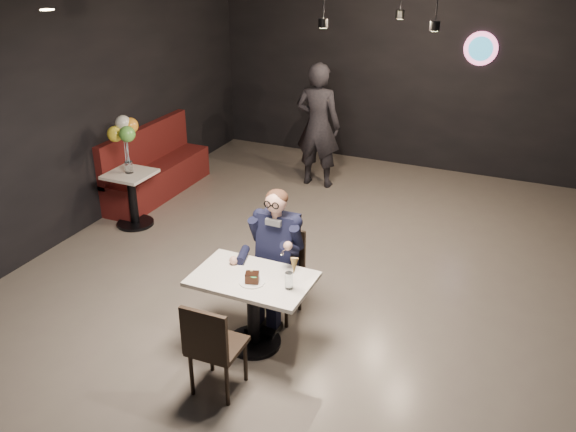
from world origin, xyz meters
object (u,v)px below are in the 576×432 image
at_px(chair_far, 278,276).
at_px(seated_man, 278,253).
at_px(balloon_vase, 129,167).
at_px(passerby, 318,126).
at_px(main_table, 253,311).
at_px(sundae_glass, 289,281).
at_px(booth_bench, 157,162).
at_px(side_table, 133,201).
at_px(chair_near, 217,344).

height_order(chair_far, seated_man, seated_man).
bearing_deg(balloon_vase, passerby, 53.85).
bearing_deg(main_table, passerby, 103.17).
relative_size(chair_far, sundae_glass, 5.77).
bearing_deg(chair_far, passerby, 105.17).
height_order(chair_far, balloon_vase, chair_far).
bearing_deg(booth_bench, chair_far, -35.84).
distance_m(chair_far, side_table, 2.89).
bearing_deg(balloon_vase, sundae_glass, -29.55).
bearing_deg(side_table, passerby, 53.85).
height_order(main_table, sundae_glass, sundae_glass).
bearing_deg(booth_bench, seated_man, -35.84).
height_order(main_table, booth_bench, booth_bench).
height_order(chair_near, booth_bench, booth_bench).
height_order(chair_far, sundae_glass, chair_far).
relative_size(chair_far, seated_man, 0.64).
height_order(main_table, chair_far, chair_far).
relative_size(seated_man, balloon_vase, 9.37).
relative_size(sundae_glass, booth_bench, 0.08).
distance_m(chair_near, balloon_vase, 3.56).
xyz_separation_m(booth_bench, balloon_vase, (0.30, -1.00, 0.31)).
distance_m(main_table, passerby, 4.17).
relative_size(chair_far, balloon_vase, 5.99).
height_order(seated_man, balloon_vase, seated_man).
height_order(seated_man, sundae_glass, seated_man).
bearing_deg(main_table, chair_far, 90.00).
distance_m(seated_man, side_table, 2.91).
bearing_deg(side_table, main_table, -32.38).
relative_size(chair_far, side_table, 1.31).
bearing_deg(chair_far, main_table, -90.00).
xyz_separation_m(chair_far, sundae_glass, (0.38, -0.59, 0.37)).
bearing_deg(chair_near, chair_far, 88.80).
xyz_separation_m(booth_bench, side_table, (0.30, -1.00, -0.16)).
bearing_deg(seated_man, passerby, 105.17).
relative_size(side_table, passerby, 0.37).
bearing_deg(booth_bench, balloon_vase, -73.30).
xyz_separation_m(main_table, sundae_glass, (0.38, -0.04, 0.45)).
relative_size(chair_near, booth_bench, 0.45).
xyz_separation_m(main_table, seated_man, (0.00, 0.55, 0.34)).
bearing_deg(chair_near, sundae_glass, 57.32).
height_order(seated_man, passerby, passerby).
relative_size(balloon_vase, passerby, 0.08).
distance_m(booth_bench, passerby, 2.45).
relative_size(chair_near, passerby, 0.49).
distance_m(booth_bench, side_table, 1.06).
bearing_deg(main_table, seated_man, 90.00).
bearing_deg(main_table, sundae_glass, -5.79).
relative_size(main_table, sundae_glass, 6.90).
bearing_deg(seated_man, chair_far, 90.00).
xyz_separation_m(seated_man, balloon_vase, (-2.65, 1.13, 0.11)).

